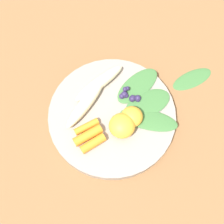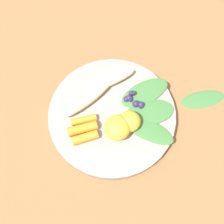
{
  "view_description": "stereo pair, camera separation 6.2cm",
  "coord_description": "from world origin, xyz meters",
  "px_view_note": "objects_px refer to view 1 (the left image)",
  "views": [
    {
      "loc": [
        0.23,
        -0.07,
        0.61
      ],
      "look_at": [
        0.0,
        0.0,
        0.03
      ],
      "focal_mm": 46.81,
      "sensor_mm": 36.0,
      "label": 1
    },
    {
      "loc": [
        0.24,
        -0.01,
        0.61
      ],
      "look_at": [
        0.0,
        0.0,
        0.03
      ],
      "focal_mm": 46.81,
      "sensor_mm": 36.0,
      "label": 2
    }
  ],
  "objects_px": {
    "banana_peeled_right": "(99,83)",
    "kale_leaf_stray": "(192,79)",
    "orange_segment_near": "(132,117)",
    "banana_peeled_left": "(85,104)",
    "bowl": "(112,116)"
  },
  "relations": [
    {
      "from": "banana_peeled_right",
      "to": "kale_leaf_stray",
      "type": "height_order",
      "value": "banana_peeled_right"
    },
    {
      "from": "banana_peeled_right",
      "to": "orange_segment_near",
      "type": "distance_m",
      "value": 0.11
    },
    {
      "from": "kale_leaf_stray",
      "to": "banana_peeled_left",
      "type": "bearing_deg",
      "value": 170.57
    },
    {
      "from": "bowl",
      "to": "banana_peeled_right",
      "type": "relative_size",
      "value": 2.11
    },
    {
      "from": "banana_peeled_left",
      "to": "kale_leaf_stray",
      "type": "relative_size",
      "value": 1.26
    },
    {
      "from": "bowl",
      "to": "orange_segment_near",
      "type": "relative_size",
      "value": 5.98
    },
    {
      "from": "banana_peeled_right",
      "to": "kale_leaf_stray",
      "type": "bearing_deg",
      "value": 147.5
    },
    {
      "from": "banana_peeled_left",
      "to": "kale_leaf_stray",
      "type": "xyz_separation_m",
      "value": [
        -0.01,
        0.26,
        -0.03
      ]
    },
    {
      "from": "bowl",
      "to": "kale_leaf_stray",
      "type": "distance_m",
      "value": 0.21
    },
    {
      "from": "bowl",
      "to": "banana_peeled_right",
      "type": "xyz_separation_m",
      "value": [
        -0.07,
        -0.01,
        0.02
      ]
    },
    {
      "from": "bowl",
      "to": "banana_peeled_right",
      "type": "distance_m",
      "value": 0.08
    },
    {
      "from": "banana_peeled_left",
      "to": "banana_peeled_right",
      "type": "xyz_separation_m",
      "value": [
        -0.04,
        0.04,
        0.0
      ]
    },
    {
      "from": "banana_peeled_right",
      "to": "kale_leaf_stray",
      "type": "distance_m",
      "value": 0.22
    },
    {
      "from": "banana_peeled_left",
      "to": "orange_segment_near",
      "type": "distance_m",
      "value": 0.1
    },
    {
      "from": "orange_segment_near",
      "to": "kale_leaf_stray",
      "type": "xyz_separation_m",
      "value": [
        -0.06,
        0.17,
        -0.04
      ]
    }
  ]
}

